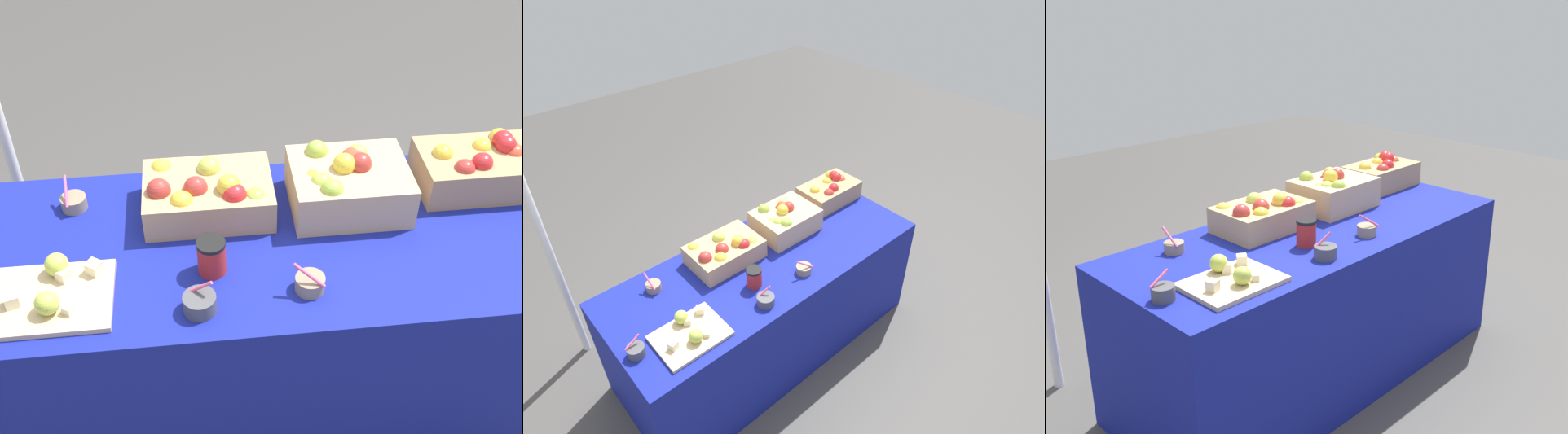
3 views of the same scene
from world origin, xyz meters
TOP-DOWN VIEW (x-y plane):
  - ground_plane at (0.00, 0.00)m, footprint 10.00×10.00m
  - table at (0.00, 0.00)m, footprint 1.90×0.76m
  - apple_crate_left at (0.74, 0.19)m, footprint 0.40×0.25m
  - apple_crate_middle at (0.27, 0.14)m, footprint 0.37×0.30m
  - apple_crate_right at (-0.17, 0.15)m, footprint 0.41×0.28m
  - cutting_board_front at (-0.62, -0.18)m, footprint 0.34×0.26m
  - sample_bowl_mid at (0.10, -0.22)m, footprint 0.10×0.09m
  - sample_bowl_far at (-0.60, 0.22)m, footprint 0.08×0.09m
  - sample_bowl_extra at (-0.22, -0.27)m, footprint 0.09×0.09m
  - coffee_cup at (-0.17, -0.12)m, footprint 0.08×0.08m

SIDE VIEW (x-z plane):
  - ground_plane at x=0.00m, z-range 0.00..0.00m
  - table at x=0.00m, z-range 0.00..0.74m
  - cutting_board_front at x=-0.62m, z-range 0.72..0.81m
  - sample_bowl_far at x=-0.60m, z-range 0.71..0.82m
  - sample_bowl_mid at x=0.10m, z-range 0.71..0.82m
  - sample_bowl_extra at x=-0.22m, z-range 0.72..0.82m
  - coffee_cup at x=-0.17m, z-range 0.74..0.85m
  - apple_crate_right at x=-0.17m, z-range 0.73..0.89m
  - apple_crate_left at x=0.74m, z-range 0.73..0.90m
  - apple_crate_middle at x=0.27m, z-range 0.73..0.92m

